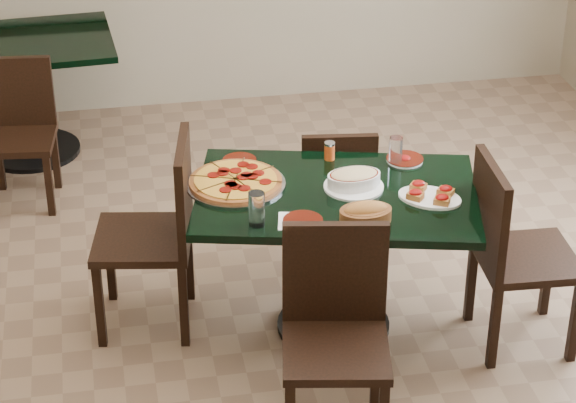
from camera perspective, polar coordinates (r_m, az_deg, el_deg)
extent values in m
plane|color=brown|center=(5.49, 0.28, -6.43)|extent=(5.50, 5.50, 0.00)
cube|color=black|center=(5.11, 2.48, 0.27)|extent=(1.43, 1.09, 0.04)
cylinder|color=black|center=(5.30, 2.39, -3.27)|extent=(0.11, 0.11, 0.71)
cylinder|color=black|center=(5.50, 2.32, -6.26)|extent=(0.55, 0.55, 0.03)
cube|color=black|center=(7.01, -13.50, 7.79)|extent=(1.15, 0.87, 0.04)
cylinder|color=black|center=(7.15, -13.16, 5.00)|extent=(0.12, 0.12, 0.71)
cylinder|color=black|center=(7.29, -12.86, 2.57)|extent=(0.60, 0.60, 0.03)
cube|color=black|center=(5.84, 2.41, 0.35)|extent=(0.42, 0.42, 0.04)
cube|color=black|center=(5.59, 2.62, 1.50)|extent=(0.38, 0.09, 0.40)
cube|color=black|center=(6.09, 3.71, -0.55)|extent=(0.04, 0.04, 0.36)
cube|color=black|center=(5.82, 4.07, -2.10)|extent=(0.04, 0.04, 0.36)
cube|color=black|center=(6.06, 0.74, -0.63)|extent=(0.04, 0.04, 0.36)
cube|color=black|center=(5.79, 0.95, -2.20)|extent=(0.04, 0.04, 0.36)
cube|color=black|center=(4.61, 2.44, -7.56)|extent=(0.50, 0.50, 0.04)
cube|color=black|center=(4.63, 2.40, -3.60)|extent=(0.43, 0.11, 0.46)
cube|color=black|center=(4.90, 0.08, -8.43)|extent=(0.05, 0.05, 0.42)
cube|color=black|center=(4.91, 4.48, -8.39)|extent=(0.05, 0.05, 0.42)
cube|color=black|center=(5.28, 12.04, -2.85)|extent=(0.46, 0.46, 0.04)
cube|color=black|center=(5.09, 10.20, -0.59)|extent=(0.06, 0.44, 0.47)
cube|color=black|center=(5.33, 14.37, -5.91)|extent=(0.04, 0.04, 0.43)
cube|color=black|center=(5.21, 10.43, -6.33)|extent=(0.04, 0.04, 0.43)
cube|color=black|center=(5.62, 13.02, -3.71)|extent=(0.04, 0.04, 0.43)
cube|color=black|center=(5.51, 9.28, -4.05)|extent=(0.04, 0.04, 0.43)
cube|color=black|center=(5.33, -7.40, -1.93)|extent=(0.52, 0.52, 0.04)
cube|color=black|center=(5.18, -5.31, 0.56)|extent=(0.12, 0.45, 0.48)
cube|color=black|center=(5.65, -9.02, -3.00)|extent=(0.05, 0.05, 0.44)
cube|color=black|center=(5.61, -5.04, -3.00)|extent=(0.05, 0.05, 0.44)
cube|color=black|center=(5.33, -9.55, -5.26)|extent=(0.05, 0.05, 0.44)
cube|color=black|center=(5.28, -5.32, -5.28)|extent=(0.05, 0.05, 0.44)
cube|color=black|center=(6.55, -13.48, 3.03)|extent=(0.43, 0.43, 0.04)
cube|color=black|center=(6.61, -13.50, 5.47)|extent=(0.39, 0.08, 0.42)
cube|color=black|center=(6.47, -12.03, 0.80)|extent=(0.04, 0.04, 0.38)
cube|color=black|center=(6.76, -11.72, 2.13)|extent=(0.04, 0.04, 0.38)
cylinder|color=silver|center=(5.16, -2.68, 0.90)|extent=(0.46, 0.46, 0.01)
cylinder|color=#934F20|center=(5.16, -2.68, 1.02)|extent=(0.43, 0.43, 0.02)
cylinder|color=gold|center=(5.15, -2.68, 1.12)|extent=(0.38, 0.38, 0.01)
cylinder|color=white|center=(5.14, 3.35, 0.75)|extent=(0.28, 0.28, 0.01)
ellipsoid|color=beige|center=(5.11, 3.37, 1.38)|extent=(0.23, 0.16, 0.04)
ellipsoid|color=#B16D31|center=(4.86, 3.97, -0.45)|extent=(0.20, 0.10, 0.08)
cylinder|color=white|center=(4.86, 0.76, -1.02)|extent=(0.17, 0.17, 0.01)
cylinder|color=#3C0B04|center=(4.86, 0.76, -0.95)|extent=(0.18, 0.18, 0.00)
cylinder|color=white|center=(5.40, 5.95, 2.12)|extent=(0.17, 0.17, 0.01)
cylinder|color=#3C0B04|center=(5.40, 5.95, 2.19)|extent=(0.18, 0.18, 0.00)
ellipsoid|color=#980A07|center=(5.40, 5.96, 2.22)|extent=(0.05, 0.05, 0.03)
cylinder|color=white|center=(5.36, -2.48, 2.06)|extent=(0.16, 0.16, 0.01)
cylinder|color=#3C0B04|center=(5.36, -2.48, 2.13)|extent=(0.16, 0.16, 0.00)
cube|color=white|center=(4.87, 0.42, -1.01)|extent=(0.18, 0.18, 0.00)
cube|color=silver|center=(4.87, 0.65, -0.95)|extent=(0.04, 0.15, 0.00)
cylinder|color=white|center=(5.34, 5.49, 2.59)|extent=(0.06, 0.06, 0.14)
cylinder|color=white|center=(4.81, -1.61, -0.39)|extent=(0.07, 0.07, 0.16)
cylinder|color=#CC4F15|center=(5.38, 2.12, 2.55)|extent=(0.05, 0.05, 0.08)
cylinder|color=silver|center=(5.36, 2.13, 2.96)|extent=(0.05, 0.05, 0.01)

